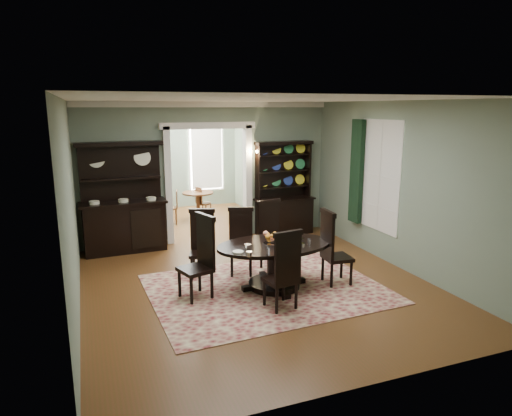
{
  "coord_description": "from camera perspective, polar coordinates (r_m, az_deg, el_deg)",
  "views": [
    {
      "loc": [
        -2.54,
        -6.61,
        2.89
      ],
      "look_at": [
        0.2,
        0.6,
        1.18
      ],
      "focal_mm": 32.0,
      "sensor_mm": 36.0,
      "label": 1
    }
  ],
  "objects": [
    {
      "name": "room",
      "position": [
        7.24,
        0.1,
        2.08
      ],
      "size": [
        5.51,
        6.01,
        3.01
      ],
      "color": "#5D3218",
      "rests_on": "ground"
    },
    {
      "name": "parlor",
      "position": [
        12.48,
        -8.97,
        6.05
      ],
      "size": [
        3.51,
        3.5,
        3.01
      ],
      "color": "#5D3218",
      "rests_on": "ground"
    },
    {
      "name": "doorway_trim",
      "position": [
        10.02,
        -5.96,
        5.16
      ],
      "size": [
        2.08,
        0.25,
        2.57
      ],
      "color": "silver",
      "rests_on": "floor"
    },
    {
      "name": "right_window",
      "position": [
        9.26,
        13.88,
        4.16
      ],
      "size": [
        0.15,
        1.47,
        2.12
      ],
      "color": "white",
      "rests_on": "wall_right"
    },
    {
      "name": "wall_sconce",
      "position": [
        10.12,
        -0.54,
        6.86
      ],
      "size": [
        0.27,
        0.21,
        0.21
      ],
      "color": "#BB7631",
      "rests_on": "back_wall_right"
    },
    {
      "name": "rug",
      "position": [
        7.51,
        1.28,
        -10.05
      ],
      "size": [
        3.76,
        2.98,
        0.01
      ],
      "primitive_type": "cube",
      "rotation": [
        0.0,
        0.0,
        0.04
      ],
      "color": "maroon",
      "rests_on": "floor"
    },
    {
      "name": "dining_table",
      "position": [
        7.4,
        2.3,
        -6.16
      ],
      "size": [
        1.91,
        1.78,
        0.74
      ],
      "rotation": [
        0.0,
        0.0,
        -0.02
      ],
      "color": "black",
      "rests_on": "rug"
    },
    {
      "name": "centerpiece",
      "position": [
        7.22,
        1.97,
        -4.25
      ],
      "size": [
        1.31,
        0.84,
        0.22
      ],
      "color": "white",
      "rests_on": "dining_table"
    },
    {
      "name": "chair_far_left",
      "position": [
        7.97,
        -6.74,
        -4.12
      ],
      "size": [
        0.54,
        0.53,
        1.17
      ],
      "rotation": [
        0.0,
        0.0,
        2.81
      ],
      "color": "black",
      "rests_on": "rug"
    },
    {
      "name": "chair_far_mid",
      "position": [
        8.05,
        -1.9,
        -3.88
      ],
      "size": [
        0.54,
        0.53,
        1.17
      ],
      "rotation": [
        0.0,
        0.0,
        2.82
      ],
      "color": "black",
      "rests_on": "rug"
    },
    {
      "name": "chair_far_right",
      "position": [
        8.27,
        1.93,
        -3.12
      ],
      "size": [
        0.55,
        0.53,
        1.26
      ],
      "rotation": [
        0.0,
        0.0,
        3.36
      ],
      "color": "black",
      "rests_on": "rug"
    },
    {
      "name": "chair_end_left",
      "position": [
        7.06,
        -6.89,
        -5.77
      ],
      "size": [
        0.58,
        0.59,
        1.3
      ],
      "rotation": [
        0.0,
        0.0,
        1.87
      ],
      "color": "black",
      "rests_on": "rug"
    },
    {
      "name": "chair_end_right",
      "position": [
        7.6,
        9.45,
        -4.68
      ],
      "size": [
        0.48,
        0.5,
        1.26
      ],
      "rotation": [
        0.0,
        0.0,
        -1.65
      ],
      "color": "black",
      "rests_on": "rug"
    },
    {
      "name": "chair_near",
      "position": [
        6.56,
        3.57,
        -7.58
      ],
      "size": [
        0.51,
        0.49,
        1.21
      ],
      "rotation": [
        0.0,
        0.0,
        0.16
      ],
      "color": "black",
      "rests_on": "rug"
    },
    {
      "name": "sideboard",
      "position": [
        9.61,
        -16.21,
        -0.69
      ],
      "size": [
        1.71,
        0.67,
        2.22
      ],
      "rotation": [
        0.0,
        0.0,
        0.04
      ],
      "color": "black",
      "rests_on": "floor"
    },
    {
      "name": "welsh_dresser",
      "position": [
        10.5,
        3.5,
        0.88
      ],
      "size": [
        1.4,
        0.59,
        2.14
      ],
      "rotation": [
        0.0,
        0.0,
        0.06
      ],
      "color": "black",
      "rests_on": "floor"
    },
    {
      "name": "parlor_table",
      "position": [
        11.92,
        -7.25,
        0.77
      ],
      "size": [
        0.8,
        0.8,
        0.74
      ],
      "color": "#5C301A",
      "rests_on": "parlor_floor"
    },
    {
      "name": "parlor_chair_left",
      "position": [
        11.63,
        -10.32,
        0.24
      ],
      "size": [
        0.39,
        0.38,
        0.85
      ],
      "rotation": [
        0.0,
        0.0,
        1.34
      ],
      "color": "#5C301A",
      "rests_on": "parlor_floor"
    },
    {
      "name": "parlor_chair_right",
      "position": [
        12.07,
        -6.75,
        0.79
      ],
      "size": [
        0.39,
        0.38,
        0.85
      ],
      "rotation": [
        0.0,
        0.0,
        -1.29
      ],
      "color": "#5C301A",
      "rests_on": "parlor_floor"
    }
  ]
}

